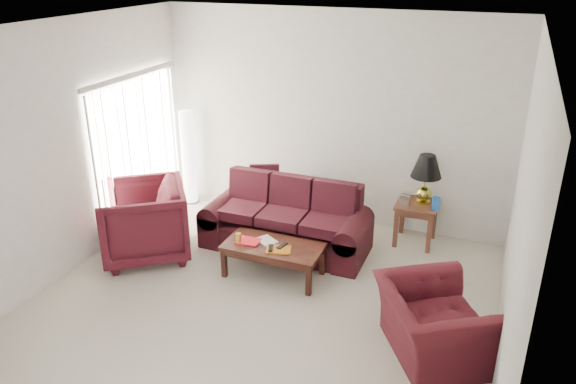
# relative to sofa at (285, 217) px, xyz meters

# --- Properties ---
(floor) EXTENTS (5.00, 5.00, 0.00)m
(floor) POSITION_rel_sofa_xyz_m (0.24, -1.36, -0.45)
(floor) COLOR beige
(floor) RESTS_ON ground
(blinds) EXTENTS (0.10, 2.00, 2.16)m
(blinds) POSITION_rel_sofa_xyz_m (-2.18, -0.06, 0.63)
(blinds) COLOR silver
(blinds) RESTS_ON ground
(sofa) EXTENTS (2.20, 0.99, 0.89)m
(sofa) POSITION_rel_sofa_xyz_m (0.00, 0.00, 0.00)
(sofa) COLOR black
(sofa) RESTS_ON ground
(throw_pillow) EXTENTS (0.46, 0.35, 0.43)m
(throw_pillow) POSITION_rel_sofa_xyz_m (-0.54, 0.56, 0.26)
(throw_pillow) COLOR black
(throw_pillow) RESTS_ON sofa
(end_table) EXTENTS (0.54, 0.54, 0.58)m
(end_table) POSITION_rel_sofa_xyz_m (1.58, 0.79, -0.15)
(end_table) COLOR #4E251A
(end_table) RESTS_ON ground
(table_lamp) EXTENTS (0.52, 0.52, 0.67)m
(table_lamp) POSITION_rel_sofa_xyz_m (1.64, 0.84, 0.47)
(table_lamp) COLOR gold
(table_lamp) RESTS_ON end_table
(clock) EXTENTS (0.13, 0.07, 0.13)m
(clock) POSITION_rel_sofa_xyz_m (1.42, 0.70, 0.20)
(clock) COLOR silver
(clock) RESTS_ON end_table
(blue_canister) EXTENTS (0.12, 0.12, 0.17)m
(blue_canister) POSITION_rel_sofa_xyz_m (1.82, 0.68, 0.22)
(blue_canister) COLOR #1A55AF
(blue_canister) RESTS_ON end_table
(picture_frame) EXTENTS (0.14, 0.17, 0.05)m
(picture_frame) POSITION_rel_sofa_xyz_m (1.43, 0.94, 0.21)
(picture_frame) COLOR silver
(picture_frame) RESTS_ON end_table
(floor_lamp) EXTENTS (0.31, 0.31, 1.51)m
(floor_lamp) POSITION_rel_sofa_xyz_m (-1.96, 0.84, 0.31)
(floor_lamp) COLOR white
(floor_lamp) RESTS_ON ground
(armchair_left) EXTENTS (1.49, 1.48, 0.98)m
(armchair_left) POSITION_rel_sofa_xyz_m (-1.61, -0.87, 0.04)
(armchair_left) COLOR #3C0E16
(armchair_left) RESTS_ON ground
(armchair_right) EXTENTS (1.37, 1.41, 0.70)m
(armchair_right) POSITION_rel_sofa_xyz_m (2.14, -1.48, -0.10)
(armchair_right) COLOR #3A0D13
(armchair_right) RESTS_ON ground
(coffee_table) EXTENTS (1.24, 0.70, 0.42)m
(coffee_table) POSITION_rel_sofa_xyz_m (0.13, -0.71, -0.24)
(coffee_table) COLOR black
(coffee_table) RESTS_ON ground
(magazine_red) EXTENTS (0.29, 0.22, 0.02)m
(magazine_red) POSITION_rel_sofa_xyz_m (-0.19, -0.74, -0.02)
(magazine_red) COLOR red
(magazine_red) RESTS_ON coffee_table
(magazine_white) EXTENTS (0.31, 0.29, 0.01)m
(magazine_white) POSITION_rel_sofa_xyz_m (0.01, -0.64, -0.02)
(magazine_white) COLOR white
(magazine_white) RESTS_ON coffee_table
(magazine_orange) EXTENTS (0.34, 0.29, 0.02)m
(magazine_orange) POSITION_rel_sofa_xyz_m (0.23, -0.80, -0.02)
(magazine_orange) COLOR #C56717
(magazine_orange) RESTS_ON coffee_table
(remote_a) EXTENTS (0.10, 0.17, 0.02)m
(remote_a) POSITION_rel_sofa_xyz_m (0.15, -0.83, -0.00)
(remote_a) COLOR black
(remote_a) RESTS_ON coffee_table
(remote_b) EXTENTS (0.08, 0.17, 0.02)m
(remote_b) POSITION_rel_sofa_xyz_m (0.25, -0.73, -0.00)
(remote_b) COLOR black
(remote_b) RESTS_ON coffee_table
(yellow_glass) EXTENTS (0.08, 0.08, 0.12)m
(yellow_glass) POSITION_rel_sofa_xyz_m (-0.29, -0.81, 0.03)
(yellow_glass) COLOR gold
(yellow_glass) RESTS_ON coffee_table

